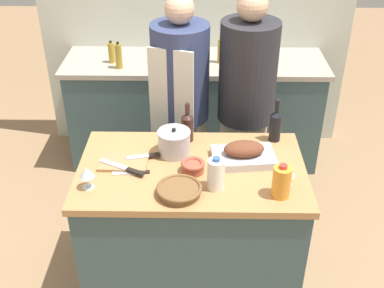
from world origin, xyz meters
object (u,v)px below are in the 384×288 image
object	(u,v)px
person_cook_guest	(246,102)
cutting_board	(124,162)
wine_bottle_dark	(187,126)
knife_bread	(146,156)
stock_pot	(174,142)
person_cook_aproned	(180,102)
condiment_bottle_extra	(221,50)
condiment_bottle_short	(119,56)
knife_chef	(123,167)
roasting_pan	(244,154)
knife_paring	(132,173)
juice_jug	(282,182)
wine_glass_left	(87,173)
wine_bottle_green	(276,125)
mixing_bowl	(193,166)
wine_glass_right	(287,171)
milk_jug	(216,174)
condiment_bottle_tall	(111,53)
wicker_basket	(179,190)

from	to	relation	value
person_cook_guest	cutting_board	bearing A→B (deg)	-123.16
wine_bottle_dark	knife_bread	bearing A→B (deg)	-137.56
stock_pot	person_cook_aproned	bearing A→B (deg)	88.90
cutting_board	condiment_bottle_extra	world-z (taller)	condiment_bottle_extra
condiment_bottle_short	person_cook_aproned	size ratio (longest dim) A/B	0.13
knife_chef	condiment_bottle_short	bearing A→B (deg)	99.04
knife_bread	person_cook_guest	distance (m)	0.89
person_cook_aproned	cutting_board	bearing A→B (deg)	-94.61
roasting_pan	knife_paring	bearing A→B (deg)	-167.86
knife_paring	knife_bread	xyz separation A→B (m)	(0.06, 0.14, 0.02)
knife_chef	juice_jug	bearing A→B (deg)	-13.79
juice_jug	wine_bottle_dark	xyz separation A→B (m)	(-0.48, 0.52, 0.01)
juice_jug	person_cook_guest	distance (m)	0.97
knife_bread	wine_glass_left	bearing A→B (deg)	-135.26
roasting_pan	wine_bottle_green	world-z (taller)	wine_bottle_green
condiment_bottle_short	person_cook_guest	distance (m)	1.10
condiment_bottle_short	person_cook_aproned	bearing A→B (deg)	-48.17
mixing_bowl	wine_glass_left	distance (m)	0.55
cutting_board	knife_paring	world-z (taller)	cutting_board
roasting_pan	knife_bread	xyz separation A→B (m)	(-0.54, 0.01, -0.02)
wine_glass_right	milk_jug	bearing A→B (deg)	-175.16
knife_chef	condiment_bottle_extra	world-z (taller)	condiment_bottle_extra
juice_jug	wine_glass_right	distance (m)	0.10
cutting_board	person_cook_aproned	bearing A→B (deg)	68.61
wine_glass_right	knife_paring	bearing A→B (deg)	173.66
mixing_bowl	knife_paring	size ratio (longest dim) A/B	0.63
roasting_pan	condiment_bottle_tall	xyz separation A→B (m)	(-0.94, 1.35, 0.05)
cutting_board	juice_jug	xyz separation A→B (m)	(0.82, -0.27, 0.08)
cutting_board	wine_bottle_green	bearing A→B (deg)	17.05
milk_jug	person_cook_aproned	distance (m)	0.96
milk_jug	condiment_bottle_tall	xyz separation A→B (m)	(-0.78, 1.60, 0.01)
person_cook_aproned	person_cook_guest	size ratio (longest dim) A/B	0.98
wine_glass_right	person_cook_guest	bearing A→B (deg)	98.91
wine_glass_right	knife_chef	size ratio (longest dim) A/B	0.45
wine_bottle_dark	condiment_bottle_short	size ratio (longest dim) A/B	1.15
wine_glass_right	mixing_bowl	bearing A→B (deg)	167.21
wicker_basket	wine_bottle_dark	distance (m)	0.52
cutting_board	wine_glass_right	bearing A→B (deg)	-11.72
milk_jug	condiment_bottle_tall	distance (m)	1.77
roasting_pan	cutting_board	world-z (taller)	roasting_pan
knife_chef	person_cook_guest	world-z (taller)	person_cook_guest
stock_pot	wine_glass_left	world-z (taller)	stock_pot
juice_jug	condiment_bottle_extra	bearing A→B (deg)	98.24
juice_jug	condiment_bottle_extra	size ratio (longest dim) A/B	0.87
knife_paring	condiment_bottle_tall	bearing A→B (deg)	102.89
mixing_bowl	wine_bottle_green	size ratio (longest dim) A/B	0.49
person_cook_aproned	milk_jug	bearing A→B (deg)	-60.40
condiment_bottle_short	wine_glass_right	bearing A→B (deg)	-53.75
mixing_bowl	knife_chef	xyz separation A→B (m)	(-0.37, 0.00, -0.01)
stock_pot	wicker_basket	bearing A→B (deg)	-83.48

